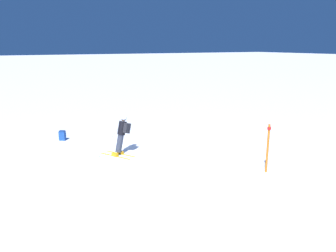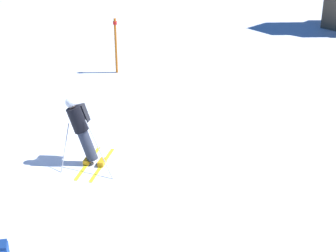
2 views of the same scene
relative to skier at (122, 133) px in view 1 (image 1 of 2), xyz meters
The scene contains 4 objects.
ground_plane 1.14m from the skier, 169.13° to the left, with size 300.00×300.00×0.00m, color white.
skier is the anchor object (origin of this frame).
spare_backpack 3.95m from the skier, 60.51° to the right, with size 0.37×0.35×0.50m.
trail_marker 6.15m from the skier, 130.42° to the left, with size 0.13×0.13×1.87m.
Camera 1 is at (5.46, 12.98, 4.70)m, focal length 35.00 mm.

